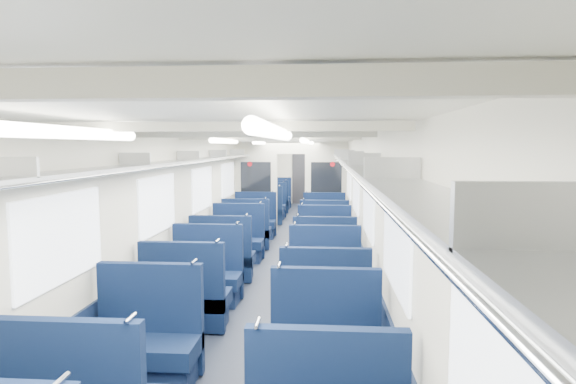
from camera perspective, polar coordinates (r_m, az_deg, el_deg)
floor at (r=9.23m, az=-0.81°, el=-8.16°), size 2.80×18.00×0.01m
ceiling at (r=8.97m, az=-0.83°, el=6.59°), size 2.80×18.00×0.01m
wall_left at (r=9.25m, az=-9.49°, el=-0.80°), size 0.02×18.00×2.35m
dado_left at (r=9.37m, az=-9.32°, el=-5.82°), size 0.03×17.90×0.70m
wall_right at (r=9.01m, az=8.09°, el=-0.95°), size 0.02×18.00×2.35m
dado_right at (r=9.13m, az=7.92°, el=-6.10°), size 0.03×17.90×0.70m
wall_far at (r=17.97m, az=1.73°, el=2.32°), size 2.80×0.02×2.35m
luggage_rack_left at (r=9.15m, az=-8.43°, el=4.16°), size 0.36×17.40×0.18m
luggage_rack_right at (r=8.94m, az=6.96°, el=4.14°), size 0.36×17.40×0.18m
windows at (r=8.54m, az=-1.10°, el=0.40°), size 2.78×15.60×0.75m
ceiling_fittings at (r=8.70m, az=-0.99°, el=6.22°), size 2.70×16.06×0.11m
end_door at (r=17.93m, az=1.72°, el=1.75°), size 0.75×0.06×2.00m
bulkhead at (r=11.72m, az=0.36°, el=0.88°), size 2.80×0.10×2.35m
seat_6 at (r=4.79m, az=-16.77°, el=-17.33°), size 1.00×0.55×1.12m
seat_7 at (r=4.45m, az=4.54°, el=-18.93°), size 1.00×0.55×1.12m
seat_8 at (r=5.91m, az=-12.26°, el=-12.75°), size 1.00×0.55×1.12m
seat_9 at (r=5.50m, az=4.49°, el=-14.03°), size 1.00×0.55×1.12m
seat_10 at (r=6.81m, az=-9.88°, el=-10.23°), size 1.00×0.55×1.12m
seat_11 at (r=6.63m, az=4.46°, el=-10.60°), size 1.00×0.55×1.12m
seat_12 at (r=7.83m, az=-7.93°, el=-8.11°), size 1.00×0.55×1.12m
seat_13 at (r=7.68m, az=4.44°, el=-8.35°), size 1.00×0.55×1.12m
seat_14 at (r=9.13m, az=-6.12°, el=-6.12°), size 1.00×0.55×1.12m
seat_15 at (r=8.82m, az=4.42°, el=-6.51°), size 1.00×0.55×1.12m
seat_16 at (r=10.15m, az=-5.04°, el=-4.92°), size 1.00×0.55×1.12m
seat_17 at (r=9.91m, az=4.41°, el=-5.18°), size 1.00×0.55×1.12m
seat_18 at (r=11.36m, az=-4.03°, el=-3.79°), size 1.00×0.55×1.12m
seat_19 at (r=11.21m, az=4.40°, el=-3.92°), size 1.00×0.55×1.12m
seat_20 at (r=13.27m, az=-2.81°, el=-2.43°), size 1.00×0.55×1.12m
seat_21 at (r=13.21m, az=4.38°, el=-2.48°), size 1.00×0.55×1.12m
seat_22 at (r=14.31m, az=-2.29°, el=-1.85°), size 1.00×0.55×1.12m
seat_23 at (r=14.38m, az=4.38°, el=-1.82°), size 1.00×0.55×1.12m
seat_24 at (r=15.49m, az=-1.78°, el=-1.28°), size 1.00×0.55×1.12m
seat_25 at (r=15.46m, az=4.37°, el=-1.31°), size 1.00×0.55×1.12m
seat_26 at (r=16.58m, az=-1.38°, el=-0.83°), size 1.00×0.55×1.12m
seat_27 at (r=16.52m, az=4.37°, el=-0.86°), size 1.00×0.55×1.12m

